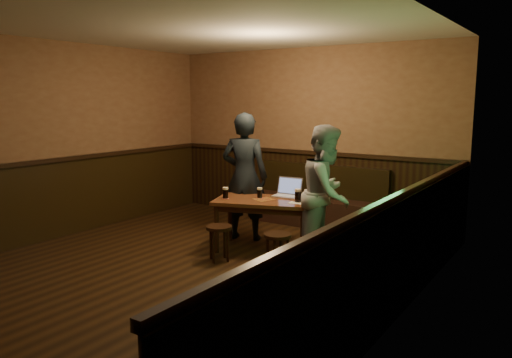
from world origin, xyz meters
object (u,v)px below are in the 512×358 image
(bench, at_px, (317,206))
(pint_left, at_px, (225,193))
(laptop, at_px, (288,192))
(stool_right, at_px, (278,241))
(pint_mid, at_px, (260,193))
(stool_left, at_px, (219,233))
(person_suit, at_px, (245,176))
(person_grey, at_px, (327,193))
(pub_table, at_px, (264,206))
(pint_right, at_px, (298,195))

(bench, height_order, pint_left, bench)
(pint_left, height_order, laptop, laptop)
(bench, bearing_deg, stool_right, -75.13)
(bench, relative_size, stool_right, 5.04)
(pint_mid, bearing_deg, laptop, 52.59)
(stool_right, relative_size, pint_mid, 3.01)
(bench, height_order, stool_right, bench)
(stool_left, bearing_deg, person_suit, 107.29)
(stool_left, distance_m, person_grey, 1.41)
(stool_left, height_order, stool_right, stool_left)
(person_grey, bearing_deg, pint_left, 94.99)
(pint_mid, bearing_deg, stool_left, -99.29)
(stool_left, xyz_separation_m, person_grey, (1.08, 0.76, 0.49))
(laptop, bearing_deg, pint_mid, -131.90)
(pub_table, bearing_deg, pint_left, -172.06)
(pub_table, xyz_separation_m, laptop, (0.15, 0.36, 0.15))
(stool_left, distance_m, pint_mid, 0.84)
(pint_mid, bearing_deg, pub_table, -21.08)
(laptop, bearing_deg, bench, 92.75)
(pint_left, bearing_deg, laptop, 44.36)
(person_grey, bearing_deg, stool_right, 147.57)
(stool_right, height_order, person_suit, person_suit)
(stool_left, distance_m, laptop, 1.18)
(laptop, bearing_deg, person_suit, -179.68)
(pub_table, relative_size, laptop, 3.83)
(bench, height_order, person_grey, person_grey)
(bench, distance_m, pub_table, 1.58)
(stool_left, height_order, laptop, laptop)
(laptop, bearing_deg, stool_right, -70.64)
(laptop, bearing_deg, pint_left, -140.13)
(stool_left, relative_size, pint_right, 2.56)
(pint_mid, bearing_deg, bench, 86.54)
(stool_right, xyz_separation_m, pint_mid, (-0.66, 0.62, 0.40))
(stool_right, distance_m, pint_mid, 1.00)
(pint_right, bearing_deg, pint_mid, -173.56)
(pint_right, distance_m, person_suit, 1.00)
(pint_right, height_order, person_grey, person_grey)
(bench, bearing_deg, pub_table, -90.00)
(stool_right, bearing_deg, pub_table, 134.08)
(stool_left, relative_size, laptop, 1.17)
(bench, xyz_separation_m, pint_right, (0.45, -1.46, 0.46))
(pub_table, relative_size, pint_right, 8.37)
(pub_table, height_order, stool_right, pub_table)
(pint_mid, xyz_separation_m, person_grey, (0.96, 0.04, 0.09))
(pint_mid, relative_size, laptop, 0.39)
(pint_mid, xyz_separation_m, pint_right, (0.54, 0.06, 0.01))
(stool_left, relative_size, pint_mid, 3.04)
(pub_table, xyz_separation_m, pint_mid, (-0.09, 0.04, 0.16))
(laptop, relative_size, person_suit, 0.21)
(stool_right, height_order, person_grey, person_grey)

